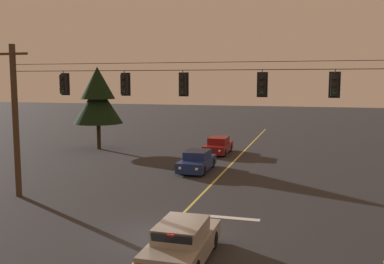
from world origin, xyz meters
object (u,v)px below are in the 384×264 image
at_px(traffic_light_rightmost, 335,85).
at_px(car_oncoming_trailing, 218,146).
at_px(traffic_light_leftmost, 64,84).
at_px(traffic_light_centre, 183,84).
at_px(tree_verge_far, 98,98).
at_px(traffic_light_right_inner, 262,85).
at_px(traffic_light_left_inner, 124,84).
at_px(car_oncoming_lead, 197,161).
at_px(car_waiting_near_lane, 182,242).

xyz_separation_m(traffic_light_rightmost, car_oncoming_trailing, (-8.51, 16.37, -5.37)).
bearing_deg(traffic_light_leftmost, traffic_light_rightmost, 0.00).
relative_size(traffic_light_centre, car_oncoming_trailing, 0.28).
relative_size(traffic_light_centre, tree_verge_far, 0.16).
bearing_deg(tree_verge_far, traffic_light_right_inner, -43.84).
xyz_separation_m(car_oncoming_trailing, tree_verge_far, (-10.95, -0.63, 3.99)).
bearing_deg(traffic_light_left_inner, car_oncoming_trailing, 85.90).
bearing_deg(traffic_light_left_inner, tree_verge_far, 121.86).
xyz_separation_m(car_oncoming_lead, tree_verge_far, (-11.03, 6.75, 3.99)).
distance_m(traffic_light_centre, car_waiting_near_lane, 7.95).
bearing_deg(tree_verge_far, traffic_light_rightmost, -38.96).
xyz_separation_m(traffic_light_centre, traffic_light_right_inner, (3.66, 0.00, 0.00)).
distance_m(traffic_light_left_inner, traffic_light_centre, 2.95).
distance_m(traffic_light_centre, traffic_light_right_inner, 3.66).
height_order(traffic_light_centre, car_waiting_near_lane, traffic_light_centre).
bearing_deg(traffic_light_right_inner, tree_verge_far, 136.16).
bearing_deg(traffic_light_right_inner, car_oncoming_trailing, 108.38).
xyz_separation_m(traffic_light_left_inner, traffic_light_right_inner, (6.61, 0.00, 0.00)).
bearing_deg(traffic_light_leftmost, car_oncoming_lead, 63.00).
bearing_deg(traffic_light_leftmost, car_oncoming_trailing, 74.61).
distance_m(traffic_light_left_inner, car_waiting_near_lane, 9.04).
bearing_deg(car_oncoming_lead, traffic_light_left_inner, -97.90).
xyz_separation_m(traffic_light_left_inner, car_oncoming_lead, (1.25, 8.99, -5.37)).
bearing_deg(traffic_light_right_inner, traffic_light_leftmost, 180.00).
xyz_separation_m(traffic_light_left_inner, car_oncoming_trailing, (1.17, 16.37, -5.37)).
height_order(traffic_light_centre, car_oncoming_trailing, traffic_light_centre).
relative_size(traffic_light_left_inner, traffic_light_right_inner, 1.00).
bearing_deg(traffic_light_left_inner, traffic_light_right_inner, 0.00).
distance_m(car_oncoming_lead, car_oncoming_trailing, 7.38).
height_order(traffic_light_rightmost, car_waiting_near_lane, traffic_light_rightmost).
xyz_separation_m(traffic_light_centre, car_oncoming_lead, (-1.70, 8.99, -5.37)).
bearing_deg(traffic_light_rightmost, car_oncoming_lead, 133.17).
bearing_deg(traffic_light_left_inner, traffic_light_leftmost, 180.00).
bearing_deg(traffic_light_leftmost, traffic_light_left_inner, 0.00).
height_order(traffic_light_leftmost, car_oncoming_trailing, traffic_light_leftmost).
bearing_deg(traffic_light_rightmost, traffic_light_left_inner, 180.00).
bearing_deg(traffic_light_rightmost, traffic_light_right_inner, 180.00).
relative_size(traffic_light_rightmost, tree_verge_far, 0.16).
relative_size(traffic_light_leftmost, car_oncoming_trailing, 0.28).
relative_size(traffic_light_centre, traffic_light_rightmost, 1.00).
bearing_deg(car_oncoming_trailing, traffic_light_centre, -83.82).
bearing_deg(car_waiting_near_lane, traffic_light_centre, 106.53).
relative_size(car_oncoming_lead, car_oncoming_trailing, 1.00).
relative_size(traffic_light_left_inner, traffic_light_centre, 1.00).
height_order(traffic_light_leftmost, traffic_light_left_inner, same).
distance_m(car_oncoming_lead, tree_verge_far, 13.53).
xyz_separation_m(traffic_light_centre, tree_verge_far, (-12.73, 15.74, -1.38)).
xyz_separation_m(traffic_light_leftmost, traffic_light_centre, (6.28, 0.00, 0.00)).
bearing_deg(traffic_light_rightmost, traffic_light_leftmost, 180.00).
distance_m(traffic_light_leftmost, car_oncoming_lead, 11.43).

